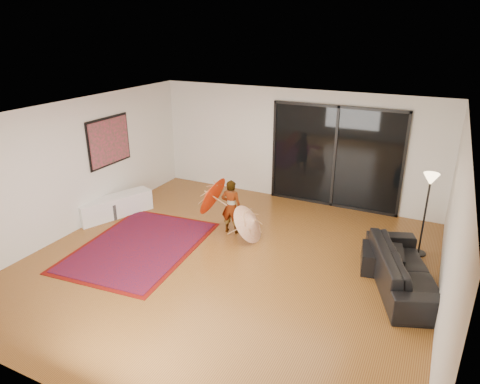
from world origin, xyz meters
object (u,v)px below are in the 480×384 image
Objects in this scene: sofa at (405,269)px; ottoman at (382,260)px; child at (231,207)px; media_console at (115,206)px.

sofa reaches higher than ottoman.
ottoman is 3.09m from child.
child is (2.73, 0.43, 0.34)m from media_console.
ottoman is at bearing 27.89° from sofa.
media_console is 6.20m from sofa.
child is at bearing 176.87° from ottoman.
sofa is 3.52m from child.
media_console is at bearing -0.00° from child.
sofa is 0.56m from ottoman.
child reaches higher than sofa.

